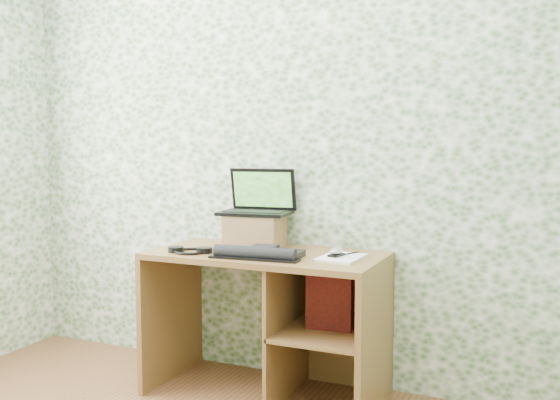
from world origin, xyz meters
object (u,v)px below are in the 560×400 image
at_px(riser, 255,231).
at_px(laptop, 258,203).
at_px(keyboard, 260,253).
at_px(desk, 282,304).
at_px(notepad, 341,258).

height_order(riser, laptop, laptop).
bearing_deg(keyboard, laptop, 112.28).
height_order(desk, keyboard, keyboard).
relative_size(riser, laptop, 0.74).
height_order(desk, riser, riser).
distance_m(desk, notepad, 0.43).
distance_m(laptop, keyboard, 0.42).
xyz_separation_m(laptop, keyboard, (0.16, -0.32, -0.21)).
bearing_deg(laptop, desk, -42.56).
height_order(laptop, keyboard, laptop).
xyz_separation_m(keyboard, notepad, (0.38, 0.12, -0.02)).
distance_m(riser, notepad, 0.57).
bearing_deg(notepad, laptop, 161.81).
relative_size(riser, notepad, 1.09).
distance_m(desk, riser, 0.43).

